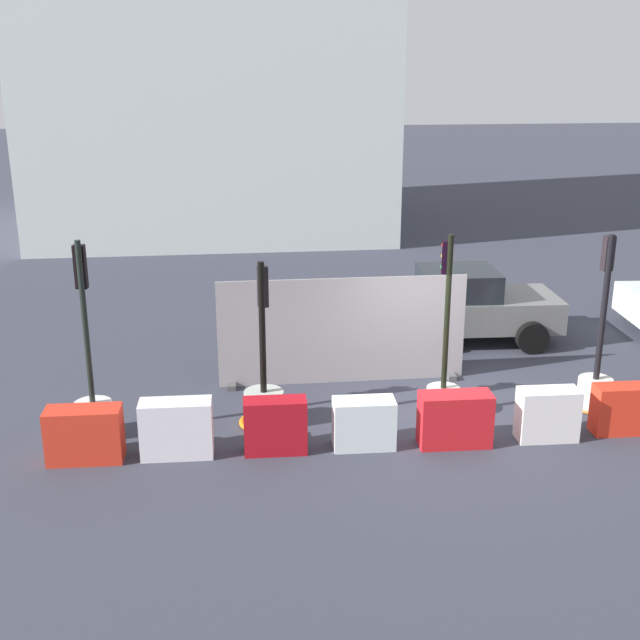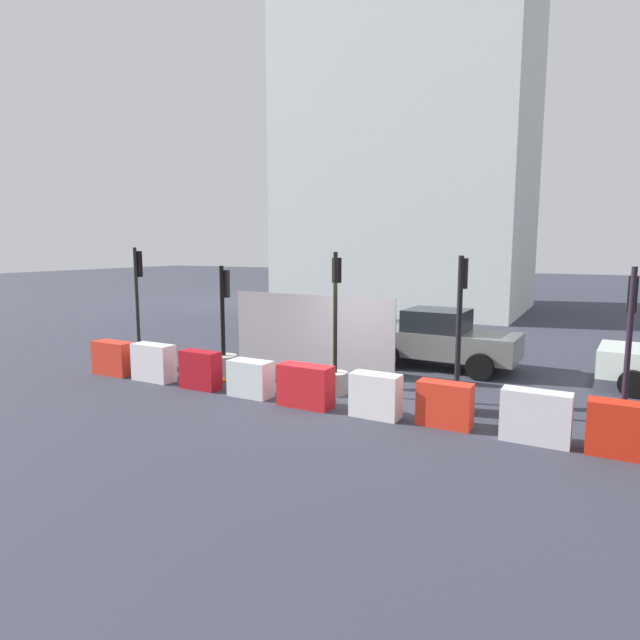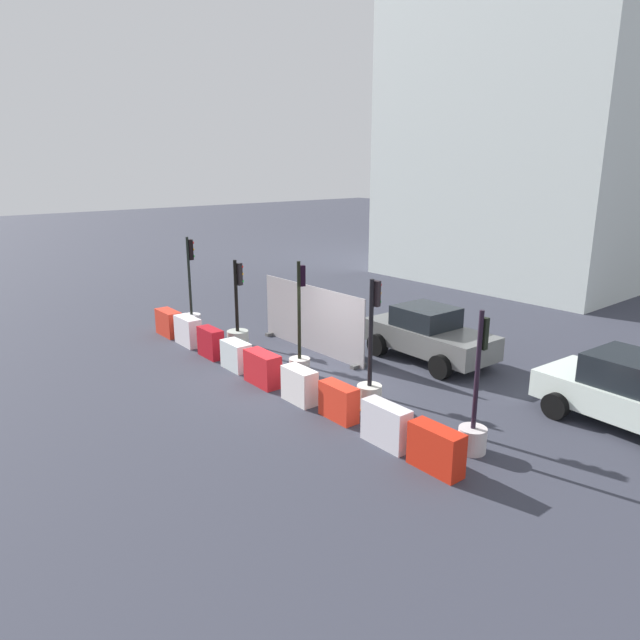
# 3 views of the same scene
# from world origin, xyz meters

# --- Properties ---
(ground_plane) EXTENTS (120.00, 120.00, 0.00)m
(ground_plane) POSITION_xyz_m (0.00, 0.00, 0.00)
(ground_plane) COLOR #333541
(traffic_light_0) EXTENTS (0.62, 0.62, 3.26)m
(traffic_light_0) POSITION_xyz_m (-5.77, -0.10, 0.63)
(traffic_light_0) COLOR silver
(traffic_light_0) RESTS_ON ground_plane
(traffic_light_1) EXTENTS (0.85, 0.85, 2.82)m
(traffic_light_1) POSITION_xyz_m (-3.00, 0.01, 0.46)
(traffic_light_1) COLOR #AAB2A8
(traffic_light_1) RESTS_ON ground_plane
(traffic_light_2) EXTENTS (0.58, 0.58, 3.17)m
(traffic_light_2) POSITION_xyz_m (0.08, 0.06, 0.62)
(traffic_light_2) COLOR #B3ADA8
(traffic_light_2) RESTS_ON ground_plane
(traffic_light_3) EXTENTS (0.75, 0.75, 3.11)m
(traffic_light_3) POSITION_xyz_m (2.81, 0.03, 0.58)
(traffic_light_3) COLOR beige
(traffic_light_3) RESTS_ON ground_plane
(construction_barrier_0) EXTENTS (1.15, 0.50, 0.86)m
(construction_barrier_0) POSITION_xyz_m (-5.78, -0.97, 0.43)
(construction_barrier_0) COLOR red
(construction_barrier_0) RESTS_ON ground_plane
(construction_barrier_1) EXTENTS (1.11, 0.48, 0.91)m
(construction_barrier_1) POSITION_xyz_m (-4.40, -0.97, 0.46)
(construction_barrier_1) COLOR silver
(construction_barrier_1) RESTS_ON ground_plane
(construction_barrier_2) EXTENTS (0.99, 0.42, 0.89)m
(construction_barrier_2) POSITION_xyz_m (-2.88, -1.02, 0.44)
(construction_barrier_2) COLOR #AE101A
(construction_barrier_2) RESTS_ON ground_plane
(construction_barrier_3) EXTENTS (0.98, 0.50, 0.80)m
(construction_barrier_3) POSITION_xyz_m (-1.48, -1.01, 0.40)
(construction_barrier_3) COLOR silver
(construction_barrier_3) RESTS_ON ground_plane
(construction_barrier_4) EXTENTS (1.15, 0.50, 0.87)m
(construction_barrier_4) POSITION_xyz_m (-0.03, -1.10, 0.44)
(construction_barrier_4) COLOR red
(construction_barrier_4) RESTS_ON ground_plane
(construction_barrier_5) EXTENTS (0.97, 0.46, 0.86)m
(construction_barrier_5) POSITION_xyz_m (1.50, -1.07, 0.43)
(construction_barrier_5) COLOR white
(construction_barrier_5) RESTS_ON ground_plane
(construction_barrier_6) EXTENTS (1.00, 0.43, 0.83)m
(construction_barrier_6) POSITION_xyz_m (2.83, -0.98, 0.41)
(construction_barrier_6) COLOR red
(construction_barrier_6) RESTS_ON ground_plane
(car_grey_saloon) EXTENTS (4.04, 2.18, 1.59)m
(car_grey_saloon) POSITION_xyz_m (1.48, 3.76, 0.78)
(car_grey_saloon) COLOR slate
(car_grey_saloon) RESTS_ON ground_plane
(site_fence_panel) EXTENTS (4.67, 0.50, 2.04)m
(site_fence_panel) POSITION_xyz_m (-1.44, 1.71, 0.98)
(site_fence_panel) COLOR #9B9699
(site_fence_panel) RESTS_ON ground_plane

